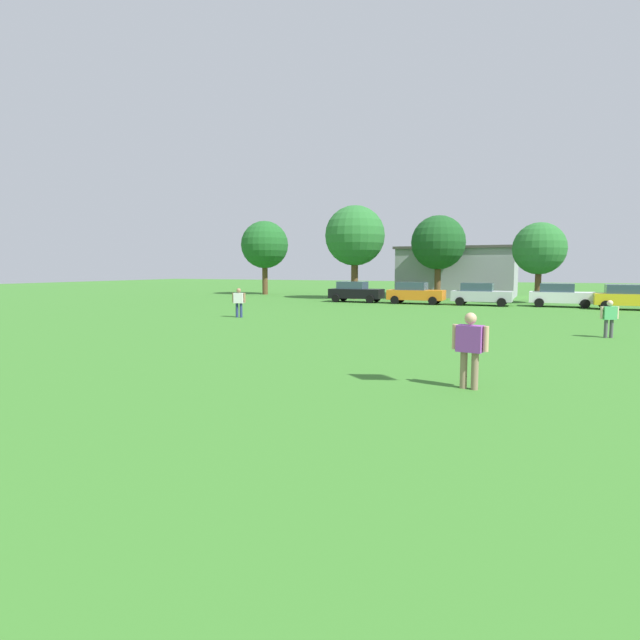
{
  "coord_description": "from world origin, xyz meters",
  "views": [
    {
      "loc": [
        7.2,
        1.65,
        2.79
      ],
      "look_at": [
        3.51,
        10.19,
        1.85
      ],
      "focal_mm": 29.13,
      "sensor_mm": 36.0,
      "label": 1
    }
  ],
  "objects_px": {
    "bystander_midfield": "(609,316)",
    "parked_car_black_0": "(355,292)",
    "tree_far_left": "(265,245)",
    "parked_car_white_3": "(560,295)",
    "parked_car_yellow_4": "(628,297)",
    "tree_left": "(355,236)",
    "bystander_near_trees": "(239,300)",
    "adult_bystander": "(470,344)",
    "parked_car_orange_1": "(415,293)",
    "tree_center_left": "(438,243)",
    "parked_car_silver_2": "(481,294)",
    "tree_center_right": "(539,249)"
  },
  "relations": [
    {
      "from": "adult_bystander",
      "to": "parked_car_orange_1",
      "type": "height_order",
      "value": "adult_bystander"
    },
    {
      "from": "tree_center_right",
      "to": "parked_car_yellow_4",
      "type": "bearing_deg",
      "value": -39.13
    },
    {
      "from": "parked_car_white_3",
      "to": "tree_far_left",
      "type": "bearing_deg",
      "value": 165.82
    },
    {
      "from": "adult_bystander",
      "to": "bystander_near_trees",
      "type": "height_order",
      "value": "adult_bystander"
    },
    {
      "from": "tree_center_right",
      "to": "tree_center_left",
      "type": "bearing_deg",
      "value": 166.66
    },
    {
      "from": "parked_car_yellow_4",
      "to": "tree_center_left",
      "type": "bearing_deg",
      "value": 154.76
    },
    {
      "from": "tree_far_left",
      "to": "parked_car_yellow_4",
      "type": "bearing_deg",
      "value": -14.19
    },
    {
      "from": "bystander_near_trees",
      "to": "parked_car_silver_2",
      "type": "height_order",
      "value": "parked_car_silver_2"
    },
    {
      "from": "adult_bystander",
      "to": "parked_car_silver_2",
      "type": "xyz_separation_m",
      "value": [
        -2.8,
        28.01,
        -0.2
      ]
    },
    {
      "from": "parked_car_silver_2",
      "to": "tree_center_right",
      "type": "xyz_separation_m",
      "value": [
        3.86,
        4.24,
        3.42
      ]
    },
    {
      "from": "parked_car_silver_2",
      "to": "tree_far_left",
      "type": "height_order",
      "value": "tree_far_left"
    },
    {
      "from": "parked_car_yellow_4",
      "to": "tree_center_left",
      "type": "height_order",
      "value": "tree_center_left"
    },
    {
      "from": "parked_car_orange_1",
      "to": "parked_car_yellow_4",
      "type": "xyz_separation_m",
      "value": [
        14.4,
        -0.18,
        0.0
      ]
    },
    {
      "from": "parked_car_white_3",
      "to": "parked_car_yellow_4",
      "type": "bearing_deg",
      "value": -14.23
    },
    {
      "from": "bystander_midfield",
      "to": "tree_left",
      "type": "height_order",
      "value": "tree_left"
    },
    {
      "from": "bystander_midfield",
      "to": "tree_far_left",
      "type": "xyz_separation_m",
      "value": [
        -29.47,
        24.51,
        4.28
      ]
    },
    {
      "from": "bystander_midfield",
      "to": "parked_car_white_3",
      "type": "relative_size",
      "value": 0.35
    },
    {
      "from": "tree_left",
      "to": "parked_car_yellow_4",
      "type": "bearing_deg",
      "value": -11.98
    },
    {
      "from": "adult_bystander",
      "to": "tree_center_right",
      "type": "height_order",
      "value": "tree_center_right"
    },
    {
      "from": "parked_car_white_3",
      "to": "tree_center_right",
      "type": "height_order",
      "value": "tree_center_right"
    },
    {
      "from": "bystander_midfield",
      "to": "parked_car_white_3",
      "type": "xyz_separation_m",
      "value": [
        -1.34,
        17.4,
        -0.04
      ]
    },
    {
      "from": "bystander_midfield",
      "to": "parked_car_orange_1",
      "type": "bearing_deg",
      "value": -75.83
    },
    {
      "from": "tree_far_left",
      "to": "tree_center_right",
      "type": "xyz_separation_m",
      "value": [
        26.59,
        -3.56,
        -0.9
      ]
    },
    {
      "from": "bystander_near_trees",
      "to": "parked_car_black_0",
      "type": "xyz_separation_m",
      "value": [
        1.6,
        15.15,
        -0.12
      ]
    },
    {
      "from": "adult_bystander",
      "to": "tree_center_left",
      "type": "height_order",
      "value": "tree_center_left"
    },
    {
      "from": "bystander_near_trees",
      "to": "parked_car_orange_1",
      "type": "height_order",
      "value": "parked_car_orange_1"
    },
    {
      "from": "tree_far_left",
      "to": "parked_car_white_3",
      "type": "bearing_deg",
      "value": -14.18
    },
    {
      "from": "parked_car_yellow_4",
      "to": "tree_left",
      "type": "distance_m",
      "value": 21.91
    },
    {
      "from": "bystander_near_trees",
      "to": "parked_car_yellow_4",
      "type": "distance_m",
      "value": 25.69
    },
    {
      "from": "bystander_midfield",
      "to": "parked_car_black_0",
      "type": "distance_m",
      "value": 23.54
    },
    {
      "from": "parked_car_black_0",
      "to": "tree_left",
      "type": "relative_size",
      "value": 0.52
    },
    {
      "from": "bystander_near_trees",
      "to": "tree_far_left",
      "type": "relative_size",
      "value": 0.22
    },
    {
      "from": "adult_bystander",
      "to": "parked_car_orange_1",
      "type": "distance_m",
      "value": 28.89
    },
    {
      "from": "parked_car_silver_2",
      "to": "tree_far_left",
      "type": "bearing_deg",
      "value": 161.04
    },
    {
      "from": "parked_car_orange_1",
      "to": "tree_center_right",
      "type": "relative_size",
      "value": 0.68
    },
    {
      "from": "parked_car_orange_1",
      "to": "parked_car_yellow_4",
      "type": "bearing_deg",
      "value": -0.73
    },
    {
      "from": "parked_car_orange_1",
      "to": "bystander_near_trees",
      "type": "bearing_deg",
      "value": -113.61
    },
    {
      "from": "parked_car_yellow_4",
      "to": "tree_left",
      "type": "bearing_deg",
      "value": 168.02
    },
    {
      "from": "parked_car_black_0",
      "to": "tree_far_left",
      "type": "xyz_separation_m",
      "value": [
        -12.85,
        7.84,
        4.32
      ]
    },
    {
      "from": "bystander_near_trees",
      "to": "parked_car_orange_1",
      "type": "relative_size",
      "value": 0.38
    },
    {
      "from": "parked_car_black_0",
      "to": "tree_center_right",
      "type": "height_order",
      "value": "tree_center_right"
    },
    {
      "from": "parked_car_orange_1",
      "to": "tree_left",
      "type": "height_order",
      "value": "tree_left"
    },
    {
      "from": "bystander_near_trees",
      "to": "tree_far_left",
      "type": "bearing_deg",
      "value": -74.19
    },
    {
      "from": "tree_left",
      "to": "tree_center_right",
      "type": "xyz_separation_m",
      "value": [
        15.28,
        0.15,
        -1.35
      ]
    },
    {
      "from": "bystander_near_trees",
      "to": "parked_car_silver_2",
      "type": "xyz_separation_m",
      "value": [
        11.47,
        15.19,
        -0.12
      ]
    },
    {
      "from": "bystander_near_trees",
      "to": "parked_car_orange_1",
      "type": "bearing_deg",
      "value": -123.89
    },
    {
      "from": "tree_center_left",
      "to": "tree_center_right",
      "type": "xyz_separation_m",
      "value": [
        8.23,
        -1.95,
        -0.71
      ]
    },
    {
      "from": "bystander_midfield",
      "to": "parked_car_orange_1",
      "type": "xyz_separation_m",
      "value": [
        -11.65,
        16.55,
        -0.04
      ]
    },
    {
      "from": "bystander_midfield",
      "to": "parked_car_orange_1",
      "type": "relative_size",
      "value": 0.35
    },
    {
      "from": "parked_car_orange_1",
      "to": "parked_car_yellow_4",
      "type": "height_order",
      "value": "same"
    }
  ]
}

